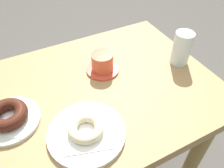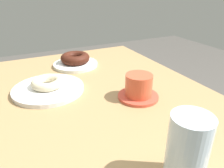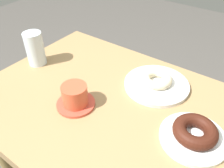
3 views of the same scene
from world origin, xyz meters
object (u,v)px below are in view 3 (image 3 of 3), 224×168
object	(u,v)px
plate_chocolate_ring	(193,138)
coffee_cup	(75,97)
water_glass	(35,49)
donut_chocolate_ring	(195,131)
plate_sugar_ring	(156,85)
donut_sugar_ring	(157,79)

from	to	relation	value
plate_chocolate_ring	coffee_cup	world-z (taller)	coffee_cup
water_glass	donut_chocolate_ring	bearing A→B (deg)	-0.42
water_glass	coffee_cup	bearing A→B (deg)	-17.41
plate_sugar_ring	water_glass	size ratio (longest dim) A/B	1.72
water_glass	coffee_cup	distance (m)	0.32
plate_chocolate_ring	water_glass	bearing A→B (deg)	179.58
plate_sugar_ring	coffee_cup	bearing A→B (deg)	-124.93
plate_sugar_ring	donut_sugar_ring	bearing A→B (deg)	0.00
donut_sugar_ring	plate_chocolate_ring	world-z (taller)	donut_sugar_ring
donut_chocolate_ring	coffee_cup	xyz separation A→B (m)	(-0.37, -0.09, 0.00)
donut_chocolate_ring	plate_sugar_ring	bearing A→B (deg)	141.53
donut_chocolate_ring	water_glass	bearing A→B (deg)	179.58
water_glass	donut_sugar_ring	bearing A→B (deg)	17.66
plate_chocolate_ring	water_glass	distance (m)	0.68
donut_sugar_ring	water_glass	xyz separation A→B (m)	(-0.48, -0.15, 0.04)
plate_chocolate_ring	coffee_cup	distance (m)	0.38
plate_sugar_ring	donut_chocolate_ring	world-z (taller)	donut_chocolate_ring
plate_chocolate_ring	water_glass	size ratio (longest dim) A/B	1.40
donut_sugar_ring	plate_chocolate_ring	bearing A→B (deg)	-38.47
plate_chocolate_ring	plate_sugar_ring	bearing A→B (deg)	141.53
donut_chocolate_ring	water_glass	world-z (taller)	water_glass
donut_sugar_ring	donut_chocolate_ring	distance (m)	0.25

